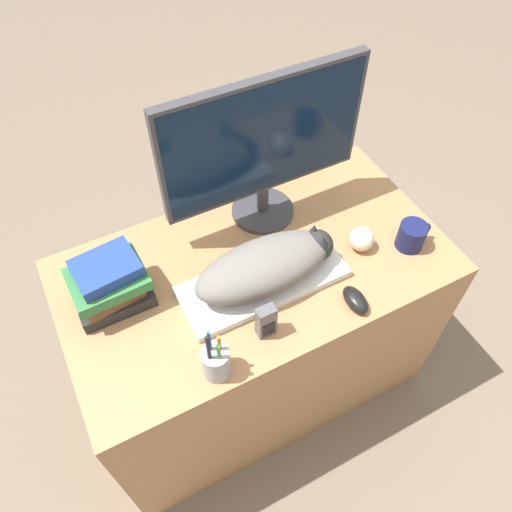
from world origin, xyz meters
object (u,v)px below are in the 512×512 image
object	(u,v)px
pen_cup	(216,362)
baseball	(361,239)
computer_mouse	(355,300)
coffee_mug	(412,235)
phone	(266,321)
book_stack	(109,284)
cat	(269,264)
monitor	(264,144)
keyboard	(263,281)

from	to	relation	value
pen_cup	baseball	distance (m)	0.57
computer_mouse	coffee_mug	distance (m)	0.28
phone	book_stack	xyz separation A→B (m)	(-0.32, 0.28, 0.02)
phone	cat	bearing A→B (deg)	59.30
monitor	phone	distance (m)	0.48
baseball	phone	size ratio (longest dim) A/B	0.68
baseball	computer_mouse	bearing A→B (deg)	-128.65
monitor	phone	xyz separation A→B (m)	(-0.19, -0.38, -0.22)
cat	phone	size ratio (longest dim) A/B	3.83
coffee_mug	baseball	size ratio (longest dim) A/B	1.50
keyboard	baseball	world-z (taller)	baseball
pen_cup	baseball	xyz separation A→B (m)	(0.54, 0.17, -0.02)
monitor	computer_mouse	world-z (taller)	monitor
baseball	pen_cup	bearing A→B (deg)	-162.80
cat	phone	bearing A→B (deg)	-120.70
phone	computer_mouse	bearing A→B (deg)	-7.55
pen_cup	monitor	bearing A→B (deg)	50.28
keyboard	pen_cup	size ratio (longest dim) A/B	2.47
pen_cup	phone	distance (m)	0.16
monitor	phone	size ratio (longest dim) A/B	5.62
cat	baseball	size ratio (longest dim) A/B	5.62
computer_mouse	monitor	bearing A→B (deg)	98.55
coffee_mug	computer_mouse	bearing A→B (deg)	-159.30
keyboard	book_stack	world-z (taller)	book_stack
monitor	book_stack	bearing A→B (deg)	-168.77
computer_mouse	phone	world-z (taller)	phone
keyboard	monitor	bearing A→B (deg)	62.32
monitor	baseball	xyz separation A→B (m)	(0.19, -0.26, -0.23)
coffee_mug	phone	distance (m)	0.53
cat	keyboard	bearing A→B (deg)	-180.00
monitor	pen_cup	xyz separation A→B (m)	(-0.35, -0.43, -0.22)
coffee_mug	phone	bearing A→B (deg)	-172.79
cat	book_stack	world-z (taller)	book_stack
computer_mouse	baseball	size ratio (longest dim) A/B	1.28
keyboard	cat	size ratio (longest dim) A/B	1.14
keyboard	pen_cup	xyz separation A→B (m)	(-0.23, -0.18, 0.04)
cat	pen_cup	xyz separation A→B (m)	(-0.24, -0.18, -0.03)
cat	baseball	bearing A→B (deg)	-2.56
coffee_mug	baseball	bearing A→B (deg)	156.21
baseball	book_stack	size ratio (longest dim) A/B	0.37
book_stack	coffee_mug	bearing A→B (deg)	-14.32
computer_mouse	phone	size ratio (longest dim) A/B	0.88
monitor	coffee_mug	world-z (taller)	monitor
monitor	keyboard	bearing A→B (deg)	-117.68
baseball	phone	distance (m)	0.41
computer_mouse	phone	xyz separation A→B (m)	(-0.26, 0.03, 0.03)
coffee_mug	book_stack	size ratio (longest dim) A/B	0.55
cat	computer_mouse	bearing A→B (deg)	-44.96
keyboard	cat	xyz separation A→B (m)	(0.02, 0.00, 0.07)
keyboard	computer_mouse	xyz separation A→B (m)	(0.19, -0.17, 0.01)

